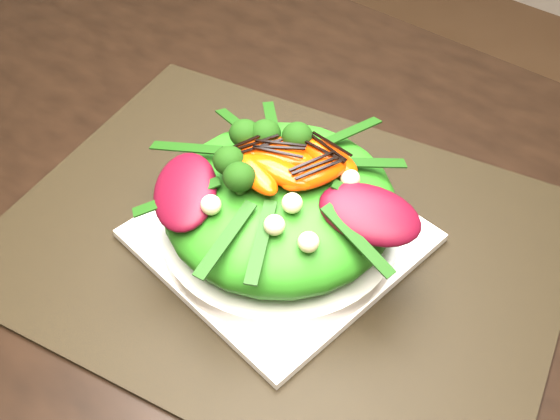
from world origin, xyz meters
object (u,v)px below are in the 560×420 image
Objects in this scene: plate_base at (280,236)px; orange_segment at (284,149)px; salad_bowl at (280,227)px; lettuce_mound at (280,202)px; dining_table at (105,160)px; placemat at (280,240)px.

orange_segment reaches higher than plate_base.
salad_bowl reaches higher than plate_base.
plate_base is 0.05m from lettuce_mound.
orange_segment is at bearing 121.85° from lettuce_mound.
lettuce_mound is (0.25, 0.02, 0.08)m from dining_table.
salad_bowl reaches higher than placemat.
placemat is at bearing 4.71° from dining_table.
salad_bowl is (0.25, 0.02, 0.04)m from dining_table.
placemat is at bearing -153.43° from plate_base.
salad_bowl is 0.03m from lettuce_mound.
plate_base is (0.00, 0.00, 0.01)m from placemat.
plate_base reaches higher than placemat.
lettuce_mound is at bearing 0.00° from plate_base.
placemat is 2.33× the size of salad_bowl.
dining_table is 3.03× the size of placemat.
salad_bowl is 1.05× the size of lettuce_mound.
lettuce_mound is (0.00, 0.00, 0.05)m from placemat.
dining_table is 0.25m from salad_bowl.
lettuce_mound reaches higher than placemat.
lettuce_mound reaches higher than plate_base.
plate_base is 0.01m from salad_bowl.
placemat is 8.31× the size of orange_segment.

